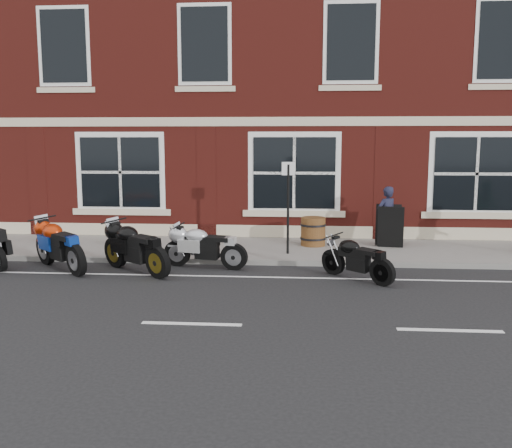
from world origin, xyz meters
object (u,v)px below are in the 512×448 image
Objects in this scene: barrel_planter at (313,231)px; moto_sport_black at (136,246)px; parking_sign at (288,201)px; moto_sport_red at (60,243)px; moto_naked_black at (356,257)px; pedestrian_left at (386,216)px; moto_sport_silver at (204,245)px; a_board_sign at (389,226)px.

moto_sport_black is at bearing -143.61° from barrel_planter.
parking_sign is at bearing -23.36° from moto_sport_black.
moto_sport_red is 1.27× the size of moto_naked_black.
moto_sport_red is 0.80× the size of parking_sign.
parking_sign is at bearing -29.51° from moto_sport_red.
barrel_planter is at bearing -21.32° from moto_sport_red.
pedestrian_left is at bearing -26.65° from moto_sport_red.
moto_naked_black is at bearing -54.95° from moto_sport_black.
parking_sign is at bearing 79.79° from moto_naked_black.
parking_sign reaches higher than moto_sport_silver.
parking_sign reaches higher than moto_naked_black.
parking_sign reaches higher than pedestrian_left.
moto_sport_black is 2.49× the size of barrel_planter.
a_board_sign reaches higher than barrel_planter.
moto_sport_red is at bearing 110.57° from moto_sport_silver.
a_board_sign is (4.50, 2.33, 0.15)m from moto_sport_silver.
parking_sign reaches higher than moto_sport_red.
moto_naked_black is 3.31m from barrel_planter.
moto_naked_black is at bearing -100.51° from a_board_sign.
moto_sport_black is 0.94× the size of moto_sport_silver.
parking_sign is at bearing -44.69° from moto_sport_silver.
moto_sport_silver is (1.42, 0.56, -0.07)m from moto_sport_black.
moto_sport_red is at bearing -151.03° from a_board_sign.
moto_naked_black is (3.35, -0.86, -0.04)m from moto_sport_silver.
moto_sport_red reaches higher than moto_sport_black.
moto_naked_black is 0.90× the size of pedestrian_left.
moto_naked_black is 1.28× the size of a_board_sign.
moto_sport_silver is at bearing 119.62° from moto_naked_black.
barrel_planter is (2.52, 2.34, -0.02)m from moto_sport_silver.
a_board_sign is 2.95m from parking_sign.
moto_naked_black is 2.70m from parking_sign.
a_board_sign is 1.47× the size of barrel_planter.
moto_naked_black is 0.63× the size of parking_sign.
moto_naked_black is at bearing -51.05° from moto_sport_red.
a_board_sign is at bearing 92.01° from pedestrian_left.
moto_sport_red is at bearing -10.91° from pedestrian_left.
moto_naked_black is at bearing -91.52° from moto_sport_silver.
moto_sport_red is 6.34m from barrel_planter.
a_board_sign reaches higher than moto_naked_black.
parking_sign is (3.30, 1.75, 0.83)m from moto_sport_black.
moto_sport_silver reaches higher than barrel_planter.
moto_sport_black is 3.82m from parking_sign.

